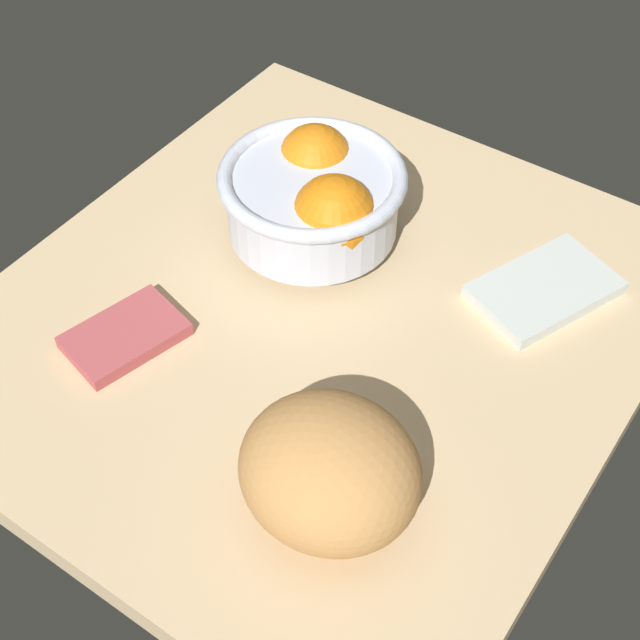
# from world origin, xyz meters

# --- Properties ---
(ground_plane) EXTENTS (0.68, 0.62, 0.03)m
(ground_plane) POSITION_xyz_m (0.00, 0.00, -0.01)
(ground_plane) COLOR #D5B587
(fruit_bowl) EXTENTS (0.20, 0.20, 0.11)m
(fruit_bowl) POSITION_xyz_m (0.09, 0.07, 0.06)
(fruit_bowl) COLOR silver
(fruit_bowl) RESTS_ON ground
(bread_loaf) EXTENTS (0.16, 0.17, 0.10)m
(bread_loaf) POSITION_xyz_m (-0.18, -0.13, 0.05)
(bread_loaf) COLOR tan
(bread_loaf) RESTS_ON ground
(napkin_folded) EXTENTS (0.13, 0.10, 0.01)m
(napkin_folded) POSITION_xyz_m (-0.14, 0.14, 0.01)
(napkin_folded) COLOR #B44C50
(napkin_folded) RESTS_ON ground
(napkin_spare) EXTENTS (0.17, 0.14, 0.01)m
(napkin_spare) POSITION_xyz_m (0.15, -0.17, 0.01)
(napkin_spare) COLOR silver
(napkin_spare) RESTS_ON ground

